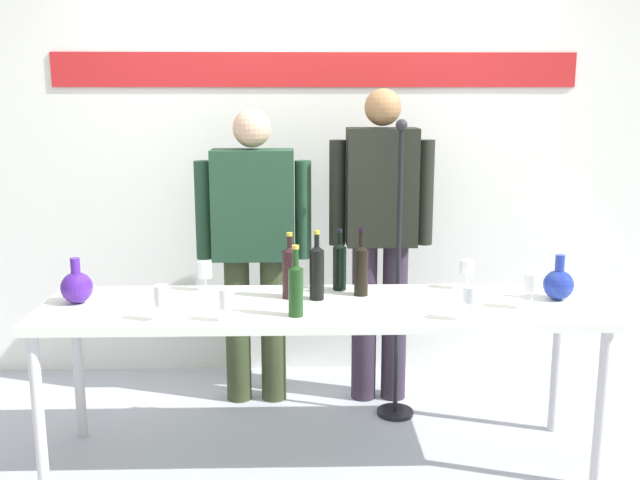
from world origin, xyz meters
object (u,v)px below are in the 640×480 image
Objects in this scene: decanter_blue_right at (558,284)px; presenter_right at (381,228)px; decanter_blue_left at (77,287)px; display_table at (321,316)px; wine_bottle_3 at (317,271)px; wine_glass_right_2 at (467,268)px; wine_bottle_0 at (340,264)px; wine_bottle_1 at (361,268)px; presenter_left at (254,237)px; wine_glass_left_0 at (226,299)px; wine_glass_right_0 at (471,296)px; wine_glass_left_2 at (161,296)px; wine_glass_right_1 at (533,283)px; wine_bottle_2 at (290,270)px; wine_glass_left_1 at (205,270)px; wine_bottle_4 at (296,287)px; microphone_stand at (397,320)px.

decanter_blue_right is 1.02m from presenter_right.
decanter_blue_left is 0.12× the size of presenter_right.
wine_bottle_3 is at bearing 103.55° from display_table.
wine_bottle_0 is at bearing 179.58° from wine_glass_right_2.
wine_bottle_1 is at bearing 17.23° from wine_bottle_3.
presenter_left is 0.97m from wine_glass_left_0.
presenter_right is 1.23m from wine_glass_left_0.
decanter_blue_left is 0.65× the size of wine_bottle_3.
wine_glass_right_2 is at bearing 78.96° from wine_glass_right_0.
presenter_right is 1.40m from wine_glass_left_2.
wine_bottle_3 is 2.21× the size of wine_glass_right_0.
display_table is at bearing -1.97° from decanter_blue_left.
wine_glass_left_0 is 0.89× the size of wine_glass_right_1.
decanter_blue_left is at bearing -170.79° from wine_bottle_0.
wine_glass_left_2 reaches higher than wine_glass_right_0.
display_table is 15.90× the size of wine_glass_right_1.
wine_bottle_1 is at bearing 6.79° from wine_bottle_2.
wine_bottle_2 is 0.63m from wine_glass_left_2.
decanter_blue_left is at bearing -180.00° from decanter_blue_right.
decanter_blue_right reaches higher than wine_glass_left_1.
presenter_left reaches higher than display_table.
wine_glass_left_2 is at bearing -175.37° from wine_glass_right_1.
wine_glass_left_0 is (-0.06, -0.97, -0.07)m from presenter_left.
wine_bottle_4 is at bearing -12.42° from decanter_blue_left.
decanter_blue_right is 0.92m from wine_bottle_1.
wine_bottle_4 is 0.61m from wine_glass_left_1.
wine_bottle_0 is 0.70m from wine_glass_left_0.
presenter_left reaches higher than wine_glass_right_2.
decanter_blue_right is 1.12m from wine_bottle_3.
wine_bottle_2 is 2.02× the size of wine_glass_left_2.
wine_bottle_4 is at bearing -175.86° from wine_glass_right_1.
wine_bottle_1 reaches higher than wine_glass_left_1.
wine_bottle_2 and wine_bottle_4 have the same top height.
wine_bottle_2 is 1.95× the size of wine_glass_right_1.
wine_glass_right_1 is at bearing -18.11° from wine_bottle_1.
decanter_blue_left is 1.62m from presenter_right.
microphone_stand is (0.53, 0.67, -0.37)m from wine_bottle_4.
wine_glass_right_1 is at bearing -10.62° from wine_bottle_2.
wine_bottle_0 is at bearing 67.45° from display_table.
wine_bottle_2 is 0.85m from wine_glass_right_0.
decanter_blue_right is 0.66× the size of wine_bottle_1.
wine_bottle_0 is at bearing 136.57° from wine_glass_right_0.
wine_bottle_3 is (-1.12, 0.03, 0.06)m from decanter_blue_right.
decanter_blue_right is at bearing -1.62° from wine_bottle_3.
microphone_stand is at bearing 37.75° from wine_bottle_0.
wine_bottle_2 is (0.97, 0.06, 0.06)m from decanter_blue_left.
wine_bottle_0 is 0.96× the size of wine_bottle_2.
wine_bottle_1 is 0.72m from wine_glass_left_0.
wine_bottle_1 reaches higher than wine_bottle_4.
presenter_left is at bearing 108.55° from wine_bottle_2.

